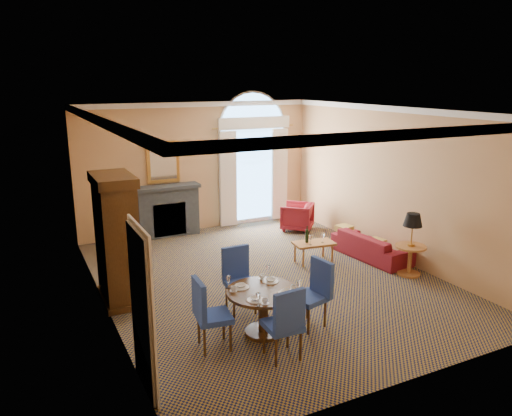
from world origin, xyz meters
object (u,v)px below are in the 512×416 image
armoire (117,241)px  armchair (297,217)px  side_table (412,237)px  dining_table (263,301)px  coffee_table (314,243)px  sofa (371,246)px

armoire → armchair: 5.43m
side_table → dining_table: bearing=-167.3°
armoire → coffee_table: armoire is taller
armoire → dining_table: bearing=-52.3°
armoire → sofa: (5.27, -0.25, -0.80)m
armchair → coffee_table: 2.31m
dining_table → side_table: size_ratio=0.91×
sofa → coffee_table: size_ratio=2.04×
sofa → coffee_table: 1.30m
armoire → coffee_table: 4.08m
armoire → side_table: size_ratio=1.81×
coffee_table → armchair: bearing=75.4°
armoire → armchair: (4.90, 2.23, -0.72)m
dining_table → side_table: (3.64, 0.82, 0.26)m
armoire → dining_table: armoire is taller
armoire → side_table: (5.32, -1.35, -0.29)m
armchair → coffee_table: size_ratio=0.85×
dining_table → armchair: bearing=53.7°
dining_table → coffee_table: 3.26m
sofa → armchair: bearing=2.8°
coffee_table → side_table: size_ratio=0.73×
dining_table → coffee_table: bearing=44.0°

